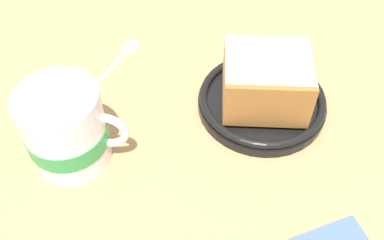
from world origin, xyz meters
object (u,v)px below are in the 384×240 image
at_px(small_plate, 262,101).
at_px(tea_mug, 66,128).
at_px(teaspoon, 122,53).
at_px(cake_slice, 266,82).

relative_size(small_plate, tea_mug, 1.54).
xyz_separation_m(small_plate, teaspoon, (0.10, -0.16, -0.01)).
bearing_deg(small_plate, cake_slice, 56.50).
distance_m(small_plate, tea_mug, 0.22).
height_order(cake_slice, tea_mug, tea_mug).
relative_size(cake_slice, teaspoon, 1.14).
bearing_deg(teaspoon, cake_slice, 120.78).
height_order(tea_mug, teaspoon, tea_mug).
xyz_separation_m(small_plate, tea_mug, (0.21, -0.05, 0.03)).
xyz_separation_m(small_plate, cake_slice, (0.00, 0.00, 0.03)).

